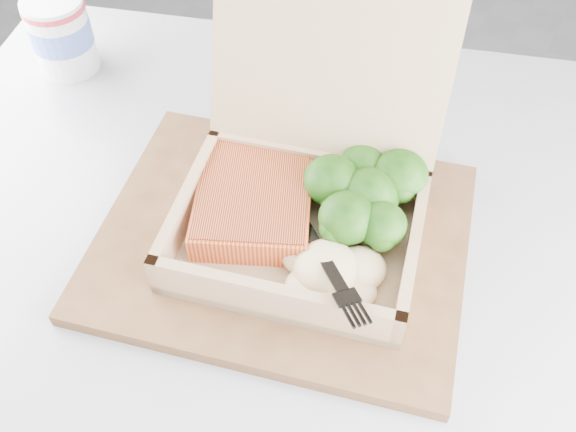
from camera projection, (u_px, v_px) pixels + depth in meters
The scene contains 10 objects.
floor at pixel (137, 291), 1.44m from camera, with size 4.00×4.00×0.00m, color gray.
cafe_table at pixel (257, 367), 0.74m from camera, with size 0.99×0.99×0.72m.
serving_tray at pixel (282, 240), 0.61m from camera, with size 0.34×0.27×0.01m, color brown.
takeout_container at pixel (308, 179), 0.58m from camera, with size 0.27×0.28×0.20m.
salmon_fillet at pixel (255, 196), 0.60m from camera, with size 0.11×0.14×0.03m, color orange.
broccoli_pile at pixel (368, 200), 0.59m from camera, with size 0.13×0.13×0.05m, color #306516, non-canonical shape.
mashed_potatoes at pixel (326, 267), 0.55m from camera, with size 0.09×0.08×0.03m, color beige.
plastic_fork at pixel (315, 239), 0.55m from camera, with size 0.11×0.10×0.03m.
paper_cup at pixel (61, 33), 0.75m from camera, with size 0.07×0.07×0.09m.
receipt at pixel (330, 124), 0.72m from camera, with size 0.08×0.15×0.00m, color white.
Camera 1 is at (0.68, -0.51, 1.22)m, focal length 40.00 mm.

